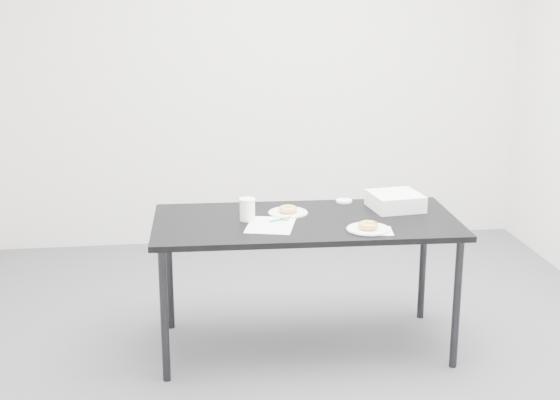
{
  "coord_description": "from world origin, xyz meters",
  "views": [
    {
      "loc": [
        -0.61,
        -3.78,
        1.92
      ],
      "look_at": [
        -0.11,
        0.02,
        0.86
      ],
      "focal_mm": 50.0,
      "sensor_mm": 36.0,
      "label": 1
    }
  ],
  "objects": [
    {
      "name": "logo_patch",
      "position": [
        -0.07,
        0.11,
        0.73
      ],
      "size": [
        0.06,
        0.06,
        0.0
      ],
      "primitive_type": "cube",
      "rotation": [
        0.0,
        0.0,
        -0.26
      ],
      "color": "green",
      "rests_on": "scorecard"
    },
    {
      "name": "scorecard",
      "position": [
        -0.16,
        0.02,
        0.73
      ],
      "size": [
        0.3,
        0.35,
        0.0
      ],
      "primitive_type": "cube",
      "rotation": [
        0.0,
        0.0,
        -0.26
      ],
      "color": "white",
      "rests_on": "table"
    },
    {
      "name": "pen",
      "position": [
        -0.09,
        0.1,
        0.74
      ],
      "size": [
        0.13,
        0.07,
        0.01
      ],
      "primitive_type": "cylinder",
      "rotation": [
        0.0,
        1.57,
        0.49
      ],
      "color": "#0C8584",
      "rests_on": "scorecard"
    },
    {
      "name": "floor",
      "position": [
        0.0,
        0.0,
        0.0
      ],
      "size": [
        4.0,
        4.0,
        0.0
      ],
      "primitive_type": "plane",
      "color": "#48484C",
      "rests_on": "ground"
    },
    {
      "name": "cup_lid",
      "position": [
        0.31,
        0.41,
        0.74
      ],
      "size": [
        0.09,
        0.09,
        0.01
      ],
      "primitive_type": "cylinder",
      "color": "white",
      "rests_on": "table"
    },
    {
      "name": "table",
      "position": [
        0.04,
        0.1,
        0.67
      ],
      "size": [
        1.62,
        0.8,
        0.73
      ],
      "rotation": [
        0.0,
        0.0,
        -0.03
      ],
      "color": "black",
      "rests_on": "floor"
    },
    {
      "name": "bakery_box",
      "position": [
        0.56,
        0.24,
        0.77
      ],
      "size": [
        0.29,
        0.29,
        0.09
      ],
      "primitive_type": "cube",
      "rotation": [
        0.0,
        0.0,
        0.12
      ],
      "color": "white",
      "rests_on": "table"
    },
    {
      "name": "napkin",
      "position": [
        0.36,
        -0.15,
        0.73
      ],
      "size": [
        0.17,
        0.17,
        0.0
      ],
      "primitive_type": "cube",
      "rotation": [
        0.0,
        0.0,
        -0.13
      ],
      "color": "white",
      "rests_on": "table"
    },
    {
      "name": "plate_far",
      "position": [
        -0.04,
        0.23,
        0.73
      ],
      "size": [
        0.21,
        0.21,
        0.01
      ],
      "primitive_type": "cylinder",
      "color": "white",
      "rests_on": "table"
    },
    {
      "name": "donut_near",
      "position": [
        0.32,
        -0.13,
        0.75
      ],
      "size": [
        0.13,
        0.13,
        0.03
      ],
      "primitive_type": "torus",
      "rotation": [
        0.0,
        0.0,
        -0.27
      ],
      "color": "#E09347",
      "rests_on": "plate_near"
    },
    {
      "name": "wall_back",
      "position": [
        0.0,
        2.0,
        1.35
      ],
      "size": [
        4.0,
        0.02,
        2.7
      ],
      "primitive_type": "cube",
      "color": "silver",
      "rests_on": "floor"
    },
    {
      "name": "donut_far",
      "position": [
        -0.04,
        0.23,
        0.75
      ],
      "size": [
        0.12,
        0.12,
        0.03
      ],
      "primitive_type": "torus",
      "rotation": [
        0.0,
        0.0,
        0.17
      ],
      "color": "#E09347",
      "rests_on": "plate_far"
    },
    {
      "name": "plate_near",
      "position": [
        0.32,
        -0.13,
        0.73
      ],
      "size": [
        0.22,
        0.22,
        0.01
      ],
      "primitive_type": "cylinder",
      "color": "white",
      "rests_on": "napkin"
    },
    {
      "name": "coffee_cup",
      "position": [
        -0.27,
        0.12,
        0.79
      ],
      "size": [
        0.08,
        0.08,
        0.12
      ],
      "primitive_type": "cylinder",
      "color": "white",
      "rests_on": "table"
    }
  ]
}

